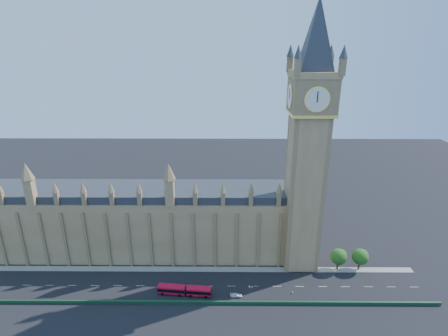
{
  "coord_description": "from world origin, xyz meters",
  "views": [
    {
      "loc": [
        10.14,
        -101.11,
        80.4
      ],
      "look_at": [
        9.36,
        10.0,
        40.46
      ],
      "focal_mm": 28.0,
      "sensor_mm": 36.0,
      "label": 1
    }
  ],
  "objects_px": {
    "car_silver": "(202,294)",
    "car_white": "(236,295)",
    "red_bus": "(184,290)",
    "car_grey": "(190,291)"
  },
  "relations": [
    {
      "from": "car_silver",
      "to": "car_white",
      "type": "xyz_separation_m",
      "value": [
        11.57,
        -0.32,
        -0.14
      ]
    },
    {
      "from": "red_bus",
      "to": "car_grey",
      "type": "relative_size",
      "value": 4.04
    },
    {
      "from": "car_grey",
      "to": "car_silver",
      "type": "relative_size",
      "value": 1.02
    },
    {
      "from": "car_grey",
      "to": "car_silver",
      "type": "bearing_deg",
      "value": -114.05
    },
    {
      "from": "car_silver",
      "to": "car_white",
      "type": "distance_m",
      "value": 11.58
    },
    {
      "from": "red_bus",
      "to": "car_grey",
      "type": "xyz_separation_m",
      "value": [
        1.93,
        0.8,
        -0.85
      ]
    },
    {
      "from": "red_bus",
      "to": "car_silver",
      "type": "distance_m",
      "value": 6.04
    },
    {
      "from": "car_silver",
      "to": "car_white",
      "type": "height_order",
      "value": "car_silver"
    },
    {
      "from": "car_grey",
      "to": "red_bus",
      "type": "bearing_deg",
      "value": 109.41
    },
    {
      "from": "car_silver",
      "to": "red_bus",
      "type": "bearing_deg",
      "value": 77.54
    }
  ]
}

